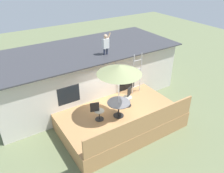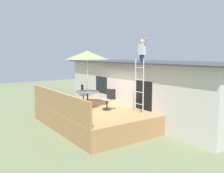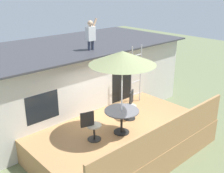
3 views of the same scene
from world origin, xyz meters
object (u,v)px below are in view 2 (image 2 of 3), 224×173
patio_table (88,95)px  patio_chair_left (83,94)px  step_ladder (139,86)px  patio_chair_right (108,100)px  patio_umbrella (87,55)px  person_figure (142,49)px

patio_table → patio_chair_left: bearing=164.1°
step_ladder → patio_chair_right: step_ladder is taller
patio_umbrella → person_figure: bearing=71.1°
person_figure → patio_umbrella: bearing=-108.9°
person_figure → patio_table: bearing=-108.9°
patio_table → patio_chair_left: patio_chair_left is taller
person_figure → patio_chair_right: bearing=-88.3°
patio_umbrella → patio_table: bearing=90.0°
patio_chair_left → patio_chair_right: 1.86m
person_figure → patio_chair_left: (-1.78, -2.20, -2.18)m
patio_chair_left → patio_chair_right: (1.84, 0.24, 0.00)m
person_figure → step_ladder: bearing=-45.5°
patio_umbrella → person_figure: size_ratio=2.29×
patio_table → patio_chair_right: (0.90, 0.51, -0.13)m
patio_table → patio_chair_right: patio_chair_right is taller
patio_chair_left → person_figure: bearing=66.9°
patio_chair_right → patio_umbrella: bearing=0.0°
patio_umbrella → patio_chair_left: patio_umbrella is taller
patio_table → patio_umbrella: 1.76m
person_figure → patio_chair_right: 2.92m
patio_table → person_figure: (0.85, 2.46, 2.05)m
patio_umbrella → patio_chair_left: size_ratio=2.76×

